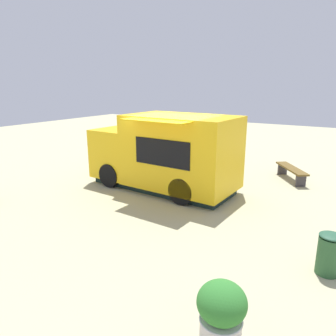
# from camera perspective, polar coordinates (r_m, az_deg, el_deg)

# --- Properties ---
(ground_plane) EXTENTS (40.00, 40.00, 0.00)m
(ground_plane) POSITION_cam_1_polar(r_m,az_deg,el_deg) (10.05, 0.06, -4.52)
(ground_plane) COLOR #B6B088
(food_truck) EXTENTS (4.94, 2.81, 2.43)m
(food_truck) POSITION_cam_1_polar(r_m,az_deg,el_deg) (10.16, -0.47, 2.46)
(food_truck) COLOR yellow
(food_truck) RESTS_ON ground_plane
(person_customer) EXTENTS (0.78, 0.44, 0.93)m
(person_customer) POSITION_cam_1_polar(r_m,az_deg,el_deg) (14.71, -10.54, 3.00)
(person_customer) COLOR olive
(person_customer) RESTS_ON ground_plane
(planter_flowering_near) EXTENTS (0.67, 0.67, 0.84)m
(planter_flowering_near) POSITION_cam_1_polar(r_m,az_deg,el_deg) (4.65, 9.65, -23.97)
(planter_flowering_near) COLOR beige
(planter_flowering_near) RESTS_ON ground_plane
(plaza_bench) EXTENTS (1.40, 1.73, 0.46)m
(plaza_bench) POSITION_cam_1_polar(r_m,az_deg,el_deg) (12.11, 21.40, -0.43)
(plaza_bench) COLOR brown
(plaza_bench) RESTS_ON ground_plane
(trash_bin) EXTENTS (0.41, 0.41, 0.79)m
(trash_bin) POSITION_cam_1_polar(r_m,az_deg,el_deg) (6.54, 27.08, -13.60)
(trash_bin) COLOR #2B5930
(trash_bin) RESTS_ON ground_plane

